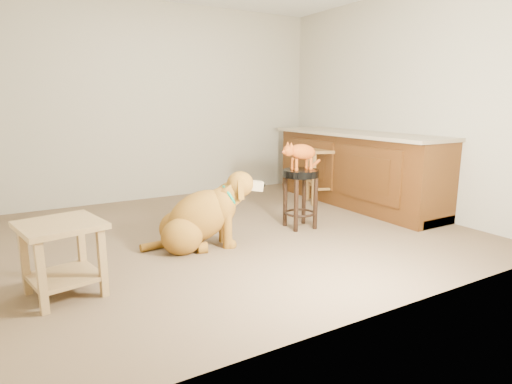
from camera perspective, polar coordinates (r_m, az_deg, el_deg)
floor at (r=4.41m, az=-3.09°, el=-5.40°), size 4.50×4.00×0.01m
room_shell at (r=4.23m, az=-3.36°, el=16.85°), size 4.54×4.04×2.62m
cabinet_run at (r=5.66m, az=13.19°, el=2.75°), size 0.70×2.56×0.94m
padded_stool at (r=4.50m, az=5.95°, el=0.71°), size 0.38×0.38×0.62m
wood_stool at (r=5.69m, az=8.83°, el=2.24°), size 0.50×0.50×0.71m
side_table at (r=3.20m, az=-24.45°, el=-6.77°), size 0.59×0.59×0.52m
golden_retriever at (r=3.93m, az=-7.40°, el=-3.46°), size 1.12×0.65×0.74m
tabby_kitten at (r=4.44m, az=5.90°, el=5.22°), size 0.52×0.18×0.32m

